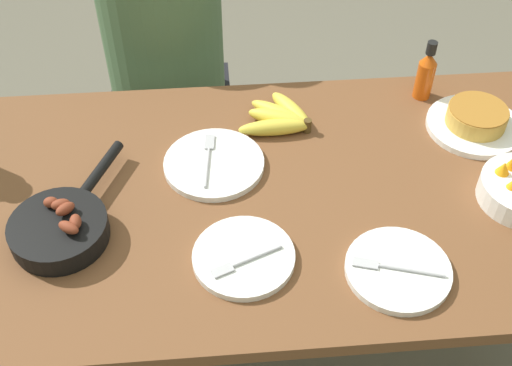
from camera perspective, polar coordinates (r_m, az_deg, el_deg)
ground_plane at (r=2.06m, az=0.00°, el=-15.53°), size 14.00×14.00×0.00m
dining_table at (r=1.53m, az=0.00°, el=-3.61°), size 1.63×0.80×0.76m
banana_bunch at (r=1.61m, az=2.26°, el=5.70°), size 0.19×0.17×0.04m
skillet at (r=1.40m, az=-16.90°, el=-3.78°), size 0.22×0.35×0.08m
frittata_plate_center at (r=1.68m, az=18.93°, el=5.26°), size 0.24×0.24×0.06m
empty_plate_near_front at (r=1.33m, az=12.50°, el=-7.53°), size 0.21×0.21×0.02m
empty_plate_far_left at (r=1.32m, az=-1.10°, el=-6.59°), size 0.21×0.21×0.02m
empty_plate_far_right at (r=1.51m, az=-3.76°, el=1.72°), size 0.24×0.24×0.02m
hot_sauce_bottle at (r=1.72m, az=14.86°, el=9.40°), size 0.05×0.05×0.17m
person_figure at (r=2.13m, az=-7.66°, el=7.87°), size 0.40×0.40×1.26m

